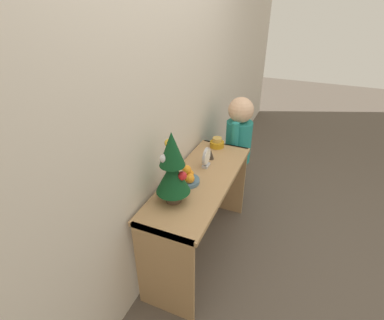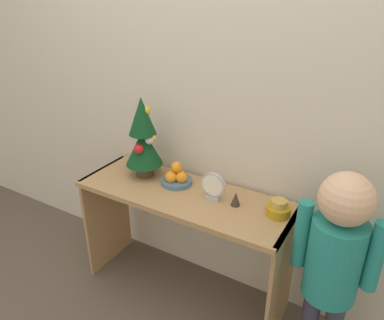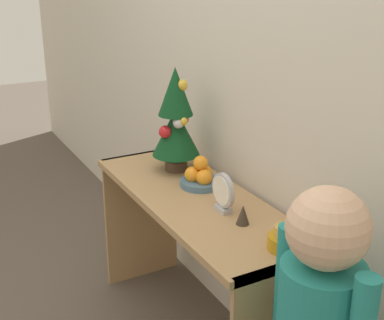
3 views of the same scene
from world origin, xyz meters
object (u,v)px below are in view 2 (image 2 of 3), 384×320
at_px(singing_bowl, 278,209).
at_px(desk_clock, 213,187).
at_px(fruit_bowl, 176,177).
at_px(figurine, 236,199).
at_px(mini_tree, 143,137).
at_px(child_figure, 335,254).

xyz_separation_m(singing_bowl, desk_clock, (-0.35, -0.03, 0.04)).
height_order(fruit_bowl, figurine, fruit_bowl).
bearing_deg(figurine, singing_bowl, 6.39).
relative_size(mini_tree, singing_bowl, 3.99).
bearing_deg(singing_bowl, child_figure, -20.12).
distance_m(figurine, child_figure, 0.54).
relative_size(singing_bowl, desk_clock, 0.77).
bearing_deg(singing_bowl, fruit_bowl, 178.72).
height_order(mini_tree, child_figure, mini_tree).
bearing_deg(desk_clock, mini_tree, 175.00).
bearing_deg(figurine, desk_clock, -176.06).
height_order(singing_bowl, figurine, singing_bowl).
relative_size(singing_bowl, child_figure, 0.11).
xyz_separation_m(fruit_bowl, singing_bowl, (0.61, -0.01, -0.01)).
height_order(fruit_bowl, desk_clock, desk_clock).
distance_m(mini_tree, singing_bowl, 0.86).
height_order(fruit_bowl, singing_bowl, fruit_bowl).
distance_m(fruit_bowl, figurine, 0.39).
distance_m(desk_clock, figurine, 0.14).
bearing_deg(mini_tree, fruit_bowl, 1.31).
distance_m(desk_clock, child_figure, 0.67).
bearing_deg(figurine, mini_tree, 176.87).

